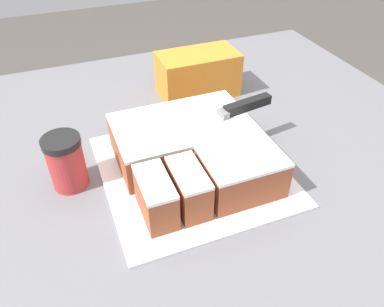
{
  "coord_description": "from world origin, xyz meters",
  "views": [
    {
      "loc": [
        -0.22,
        -0.68,
        1.43
      ],
      "look_at": [
        0.01,
        -0.1,
        0.93
      ],
      "focal_mm": 35.0,
      "sensor_mm": 36.0,
      "label": 1
    }
  ],
  "objects_px": {
    "cake": "(193,152)",
    "cake_board": "(192,170)",
    "knife": "(235,110)",
    "coffee_cup": "(66,162)",
    "storage_box": "(198,74)"
  },
  "relations": [
    {
      "from": "cake",
      "to": "cake_board",
      "type": "bearing_deg",
      "value": -134.77
    },
    {
      "from": "knife",
      "to": "coffee_cup",
      "type": "relative_size",
      "value": 2.57
    },
    {
      "from": "coffee_cup",
      "to": "cake_board",
      "type": "bearing_deg",
      "value": -12.4
    },
    {
      "from": "cake_board",
      "to": "storage_box",
      "type": "distance_m",
      "value": 0.35
    },
    {
      "from": "knife",
      "to": "storage_box",
      "type": "bearing_deg",
      "value": -102.79
    },
    {
      "from": "cake",
      "to": "coffee_cup",
      "type": "relative_size",
      "value": 2.57
    },
    {
      "from": "knife",
      "to": "coffee_cup",
      "type": "xyz_separation_m",
      "value": [
        -0.38,
        0.01,
        -0.04
      ]
    },
    {
      "from": "cake_board",
      "to": "knife",
      "type": "distance_m",
      "value": 0.17
    },
    {
      "from": "cake_board",
      "to": "coffee_cup",
      "type": "distance_m",
      "value": 0.27
    },
    {
      "from": "knife",
      "to": "storage_box",
      "type": "height_order",
      "value": "storage_box"
    },
    {
      "from": "coffee_cup",
      "to": "storage_box",
      "type": "bearing_deg",
      "value": 33.4
    },
    {
      "from": "cake",
      "to": "storage_box",
      "type": "bearing_deg",
      "value": 66.09
    },
    {
      "from": "knife",
      "to": "cake_board",
      "type": "bearing_deg",
      "value": 13.68
    },
    {
      "from": "knife",
      "to": "coffee_cup",
      "type": "bearing_deg",
      "value": -9.39
    },
    {
      "from": "cake",
      "to": "storage_box",
      "type": "relative_size",
      "value": 1.39
    }
  ]
}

